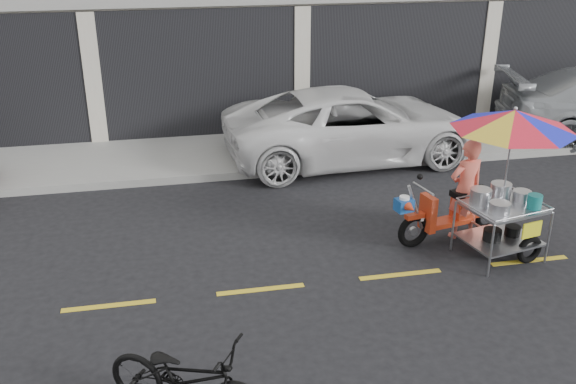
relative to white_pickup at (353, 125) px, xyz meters
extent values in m
plane|color=black|center=(-0.69, -4.70, -0.73)|extent=(90.00, 90.00, 0.00)
cube|color=gray|center=(-0.69, 0.80, -0.66)|extent=(45.00, 3.00, 0.15)
cube|color=black|center=(-0.69, 1.77, 0.72)|extent=(35.28, 0.06, 2.90)
cube|color=gold|center=(-0.69, -4.70, -0.73)|extent=(42.00, 0.10, 0.01)
imported|color=silver|center=(0.00, 0.00, 0.00)|extent=(5.40, 2.70, 1.47)
imported|color=black|center=(-3.78, -6.90, -0.27)|extent=(1.81, 1.45, 0.92)
torus|color=black|center=(-0.21, -3.93, -0.47)|extent=(0.55, 0.21, 0.54)
torus|color=black|center=(1.18, -3.64, -0.47)|extent=(0.55, 0.21, 0.54)
cylinder|color=#9EA0A5|center=(-0.21, -3.93, -0.47)|extent=(0.14, 0.08, 0.13)
cylinder|color=#9EA0A5|center=(1.18, -3.64, -0.47)|extent=(0.14, 0.08, 0.13)
cube|color=red|center=(-0.21, -3.93, -0.21)|extent=(0.32, 0.17, 0.08)
cylinder|color=#9EA0A5|center=(-0.21, -3.93, -0.07)|extent=(0.35, 0.12, 0.76)
cube|color=red|center=(0.02, -3.88, -0.21)|extent=(0.18, 0.34, 0.57)
cube|color=red|center=(0.44, -3.79, -0.43)|extent=(0.79, 0.42, 0.08)
cube|color=red|center=(0.86, -3.70, -0.21)|extent=(0.74, 0.39, 0.38)
cube|color=black|center=(0.76, -3.72, 0.00)|extent=(0.65, 0.35, 0.09)
cylinder|color=#9EA0A5|center=(-0.10, -3.90, 0.21)|extent=(0.14, 0.52, 0.03)
sphere|color=black|center=(-0.08, -3.71, 0.32)|extent=(0.09, 0.09, 0.09)
cylinder|color=white|center=(-0.10, -3.90, -0.28)|extent=(0.13, 0.13, 0.05)
cube|color=navy|center=(-0.41, -3.97, 0.00)|extent=(0.28, 0.25, 0.19)
cylinder|color=white|center=(-0.41, -3.97, 0.12)|extent=(0.18, 0.18, 0.05)
cone|color=red|center=(-0.38, -4.13, 0.02)|extent=(0.21, 0.24, 0.17)
torus|color=black|center=(1.26, -4.73, -0.53)|extent=(0.44, 0.18, 0.43)
cylinder|color=#9EA0A5|center=(0.50, -4.99, -0.33)|extent=(0.04, 0.04, 0.80)
cylinder|color=#9EA0A5|center=(0.32, -4.15, -0.33)|extent=(0.04, 0.04, 0.80)
cylinder|color=#9EA0A5|center=(1.52, -4.77, -0.33)|extent=(0.04, 0.04, 0.80)
cylinder|color=#9EA0A5|center=(1.34, -3.94, -0.33)|extent=(0.04, 0.04, 0.80)
cube|color=#9EA0A5|center=(0.92, -4.46, -0.45)|extent=(1.19, 1.05, 0.03)
cube|color=#9EA0A5|center=(0.92, -4.46, 0.07)|extent=(1.19, 1.05, 0.04)
cylinder|color=#9EA0A5|center=(1.01, -4.88, 0.13)|extent=(1.02, 0.24, 0.02)
cylinder|color=#9EA0A5|center=(0.83, -4.05, 0.13)|extent=(1.02, 0.24, 0.02)
cylinder|color=#9EA0A5|center=(0.41, -4.57, 0.13)|extent=(0.20, 0.84, 0.02)
cylinder|color=#9EA0A5|center=(1.43, -4.35, 0.13)|extent=(0.20, 0.84, 0.02)
cylinder|color=#9EA0A5|center=(0.83, -4.05, -0.45)|extent=(0.18, 0.70, 0.04)
cylinder|color=#9EA0A5|center=(0.83, -4.05, 0.02)|extent=(0.18, 0.70, 0.04)
cube|color=yellow|center=(1.15, -4.88, -0.12)|extent=(0.33, 0.09, 0.24)
cylinder|color=#B7B7BC|center=(0.60, -4.34, 0.20)|extent=(0.36, 0.36, 0.22)
cylinder|color=#B7B7BC|center=(0.97, -4.24, 0.21)|extent=(0.35, 0.35, 0.24)
cylinder|color=#B7B7BC|center=(1.26, -4.34, 0.16)|extent=(0.31, 0.31, 0.14)
cylinder|color=#B7B7BC|center=(0.72, -4.68, 0.16)|extent=(0.34, 0.34, 0.14)
cylinder|color=#167371|center=(1.29, -4.63, 0.19)|extent=(0.25, 0.25, 0.21)
cylinder|color=black|center=(0.78, -4.49, -0.35)|extent=(0.31, 0.31, 0.17)
cylinder|color=black|center=(1.15, -4.41, -0.36)|extent=(0.27, 0.27, 0.15)
cylinder|color=#9EA0A5|center=(0.95, -4.36, 0.78)|extent=(0.03, 0.03, 1.42)
sphere|color=#9EA0A5|center=(0.95, -4.36, 1.50)|extent=(0.06, 0.06, 0.06)
imported|color=#E6624F|center=(0.67, -3.74, 0.07)|extent=(0.65, 0.50, 1.60)
camera|label=1|loc=(-3.80, -12.09, 3.92)|focal=40.00mm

